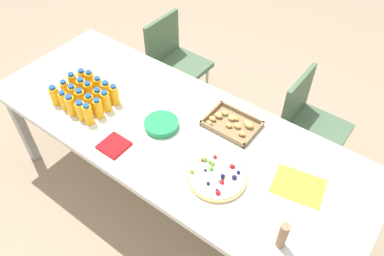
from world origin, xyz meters
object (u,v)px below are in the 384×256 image
(paper_folder, at_px, (298,186))
(juice_bottle_15, at_px, (83,78))
(juice_bottle_5, at_px, (65,89))
(juice_bottle_12, at_px, (89,92))
(chair_far_left, at_px, (174,59))
(juice_bottle_3, at_px, (81,111))
(snack_tray, at_px, (232,123))
(juice_bottle_18, at_px, (107,91))
(juice_bottle_16, at_px, (91,81))
(party_table, at_px, (173,134))
(juice_bottle_17, at_px, (99,86))
(juice_bottle_1, at_px, (64,101))
(juice_bottle_10, at_px, (73,83))
(juice_bottle_19, at_px, (115,95))
(juice_bottle_2, at_px, (71,105))
(juice_bottle_11, at_px, (82,88))
(fruit_pizza, at_px, (217,177))
(chair_far_right, at_px, (308,121))
(juice_bottle_4, at_px, (88,114))
(juice_bottle_8, at_px, (90,104))
(cardboard_tube, at_px, (283,235))
(plate_stack, at_px, (161,124))
(juice_bottle_0, at_px, (55,96))
(juice_bottle_6, at_px, (73,94))
(napkin_stack, at_px, (114,145))
(juice_bottle_7, at_px, (81,98))
(juice_bottle_14, at_px, (106,101))
(juice_bottle_13, at_px, (99,98))
(juice_bottle_9, at_px, (98,108))

(paper_folder, bearing_deg, juice_bottle_15, -175.87)
(juice_bottle_5, xyz_separation_m, juice_bottle_12, (0.15, 0.07, 0.01))
(chair_far_left, height_order, juice_bottle_3, juice_bottle_3)
(juice_bottle_5, bearing_deg, snack_tray, 23.04)
(juice_bottle_18, bearing_deg, juice_bottle_16, 176.39)
(juice_bottle_15, xyz_separation_m, juice_bottle_16, (0.06, 0.01, 0.01))
(party_table, xyz_separation_m, juice_bottle_17, (-0.57, -0.04, 0.12))
(juice_bottle_1, distance_m, juice_bottle_15, 0.23)
(juice_bottle_10, relative_size, juice_bottle_19, 0.98)
(juice_bottle_2, relative_size, juice_bottle_19, 0.98)
(juice_bottle_10, bearing_deg, juice_bottle_11, 4.11)
(fruit_pizza, relative_size, snack_tray, 1.01)
(chair_far_right, height_order, snack_tray, chair_far_right)
(juice_bottle_15, bearing_deg, juice_bottle_3, -43.73)
(party_table, distance_m, juice_bottle_4, 0.51)
(juice_bottle_16, relative_size, snack_tray, 0.46)
(juice_bottle_8, distance_m, fruit_pizza, 0.91)
(juice_bottle_12, height_order, juice_bottle_18, juice_bottle_12)
(chair_far_left, height_order, juice_bottle_15, juice_bottle_15)
(juice_bottle_4, relative_size, cardboard_tube, 0.89)
(juice_bottle_19, distance_m, fruit_pizza, 0.85)
(juice_bottle_4, bearing_deg, plate_stack, 32.04)
(juice_bottle_0, relative_size, plate_stack, 0.67)
(juice_bottle_6, height_order, juice_bottle_10, juice_bottle_10)
(juice_bottle_17, height_order, napkin_stack, juice_bottle_17)
(party_table, distance_m, juice_bottle_15, 0.72)
(chair_far_left, xyz_separation_m, juice_bottle_7, (0.06, -0.98, 0.29))
(juice_bottle_2, xyz_separation_m, napkin_stack, (0.39, -0.04, -0.06))
(napkin_stack, bearing_deg, paper_folder, 21.34)
(snack_tray, xyz_separation_m, paper_folder, (0.52, -0.17, -0.01))
(party_table, relative_size, juice_bottle_15, 18.34)
(juice_bottle_0, xyz_separation_m, juice_bottle_4, (0.30, 0.01, 0.00))
(juice_bottle_14, relative_size, cardboard_tube, 0.90)
(juice_bottle_1, height_order, juice_bottle_18, juice_bottle_18)
(juice_bottle_6, relative_size, plate_stack, 0.64)
(juice_bottle_10, relative_size, juice_bottle_14, 1.00)
(chair_far_left, xyz_separation_m, juice_bottle_19, (0.21, -0.83, 0.29))
(chair_far_right, bearing_deg, plate_stack, -37.37)
(juice_bottle_10, xyz_separation_m, cardboard_tube, (1.58, -0.16, 0.01))
(chair_far_left, xyz_separation_m, paper_folder, (1.42, -0.73, 0.23))
(party_table, distance_m, juice_bottle_13, 0.52)
(cardboard_tube, bearing_deg, chair_far_right, 105.41)
(juice_bottle_9, distance_m, plate_stack, 0.40)
(juice_bottle_10, distance_m, juice_bottle_18, 0.24)
(chair_far_left, height_order, juice_bottle_8, juice_bottle_8)
(juice_bottle_5, distance_m, juice_bottle_18, 0.27)
(juice_bottle_9, distance_m, juice_bottle_16, 0.28)
(juice_bottle_1, bearing_deg, napkin_stack, -5.98)
(juice_bottle_3, bearing_deg, cardboard_tube, -0.96)
(juice_bottle_0, relative_size, juice_bottle_8, 1.01)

